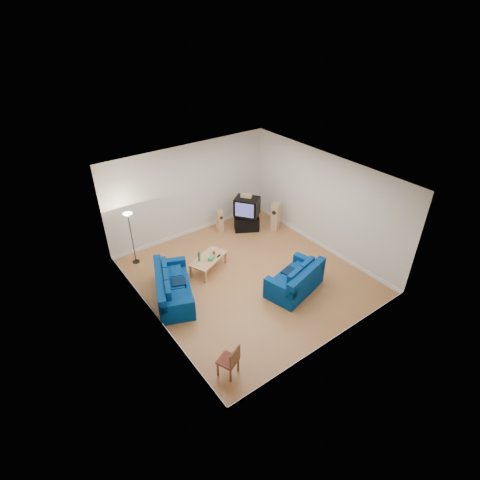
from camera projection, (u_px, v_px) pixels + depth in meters
room at (249, 233)px, 10.40m from camera, size 6.01×6.51×3.21m
sofa_three_seat at (172, 289)px, 10.27m from camera, size 1.62×2.28×0.81m
sofa_loveseat at (296, 281)px, 10.53m from camera, size 1.88×1.33×0.85m
coffee_table at (208, 259)px, 11.30m from camera, size 1.37×1.06×0.45m
bottle at (199, 256)px, 11.06m from camera, size 0.11×0.11×0.33m
tissue_box at (211, 258)px, 11.19m from camera, size 0.27×0.24×0.10m
red_canister at (214, 253)px, 11.39m from camera, size 0.12×0.12×0.12m
remote at (219, 256)px, 11.35m from camera, size 0.17×0.10×0.02m
tv_stand at (247, 223)px, 13.42m from camera, size 0.99×0.84×0.53m
av_receiver at (246, 216)px, 13.21m from camera, size 0.60×0.60×0.11m
television at (247, 206)px, 13.02m from camera, size 0.97×1.02×0.64m
centre_speaker at (246, 196)px, 12.88m from camera, size 0.35×0.39×0.13m
speaker_left at (220, 221)px, 13.25m from camera, size 0.22×0.27×0.82m
speaker_right at (275, 217)px, 13.27m from camera, size 0.39×0.36×1.05m
floor_lamp at (129, 223)px, 11.09m from camera, size 0.30×0.30×1.74m
dining_chair at (230, 360)px, 8.03m from camera, size 0.53×0.53×0.83m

